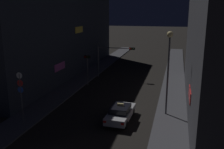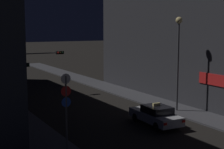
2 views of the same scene
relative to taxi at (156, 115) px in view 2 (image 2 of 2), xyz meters
The scene contains 7 objects.
sidewalk_right 17.01m from the taxi, 75.27° to the left, with size 2.86×56.36×0.14m, color #424247.
building_facade_right 12.57m from the taxi, 32.14° to the left, with size 6.11×26.10×15.70m.
taxi is the anchor object (origin of this frame).
traffic_light_overhead 15.23m from the taxi, 106.70° to the left, with size 5.45×0.42×4.57m.
traffic_light_left_kerb 11.98m from the taxi, 123.98° to the left, with size 0.80×0.42×3.98m.
sign_pole_left 8.63m from the taxi, 160.62° to the right, with size 0.55×0.10×4.42m.
street_lamp_near_block 6.49m from the taxi, 30.22° to the left, with size 0.55×0.55×7.60m.
Camera 2 is at (-12.42, -9.26, 6.91)m, focal length 54.79 mm.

